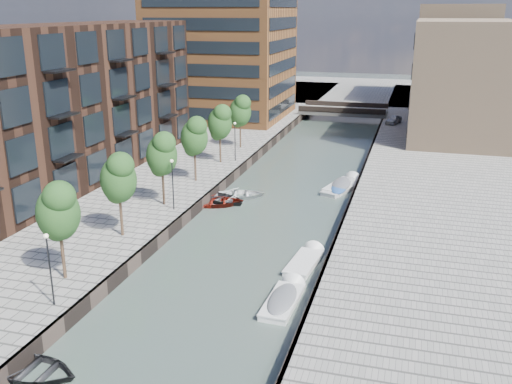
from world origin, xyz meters
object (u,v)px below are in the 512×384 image
at_px(sloop_1, 32,375).
at_px(car, 394,119).
at_px(tree_1, 58,209).
at_px(sloop_2, 215,205).
at_px(tree_5, 220,121).
at_px(sloop_4, 222,202).
at_px(tree_2, 118,177).
at_px(tree_6, 240,110).
at_px(motorboat_1, 284,299).
at_px(tree_3, 162,153).
at_px(motorboat_4, 344,185).
at_px(sloop_3, 238,198).
at_px(motorboat_3, 341,189).
at_px(bridge, 344,111).
at_px(tree_4, 194,135).
at_px(motorboat_2, 306,261).

distance_m(sloop_1, car, 63.34).
height_order(tree_1, sloop_2, tree_1).
xyz_separation_m(tree_5, sloop_4, (3.41, -9.33, -5.31)).
distance_m(tree_2, tree_6, 28.00).
distance_m(sloop_4, car, 38.03).
bearing_deg(motorboat_1, sloop_1, -134.20).
distance_m(sloop_4, motorboat_1, 18.73).
relative_size(tree_3, sloop_1, 1.27).
xyz_separation_m(tree_3, motorboat_4, (13.17, 11.87, -5.09)).
distance_m(tree_1, tree_6, 35.00).
height_order(sloop_1, sloop_3, sloop_3).
xyz_separation_m(tree_2, sloop_3, (4.43, 13.12, -5.31)).
bearing_deg(tree_3, motorboat_3, 39.12).
xyz_separation_m(sloop_1, sloop_2, (0.00, 25.14, 0.00)).
distance_m(bridge, tree_2, 54.81).
height_order(bridge, motorboat_4, bridge).
bearing_deg(motorboat_3, tree_4, -164.38).
bearing_deg(tree_1, tree_2, 90.00).
bearing_deg(car, motorboat_3, -78.69).
distance_m(tree_5, motorboat_4, 14.28).
height_order(bridge, tree_2, tree_2).
distance_m(sloop_1, motorboat_2, 18.58).
distance_m(tree_4, motorboat_4, 14.94).
distance_m(tree_3, motorboat_3, 17.66).
xyz_separation_m(tree_5, motorboat_1, (12.82, -25.52, -5.11)).
relative_size(tree_6, sloop_2, 1.18).
distance_m(tree_2, tree_4, 14.00).
bearing_deg(motorboat_2, tree_4, 135.46).
bearing_deg(sloop_1, bridge, -3.59).
distance_m(tree_3, motorboat_2, 15.18).
xyz_separation_m(tree_6, motorboat_3, (13.12, -10.33, -5.12)).
relative_size(sloop_3, car, 1.39).
bearing_deg(tree_6, sloop_1, -85.83).
relative_size(motorboat_1, motorboat_3, 0.99).
relative_size(tree_1, sloop_2, 1.18).
distance_m(tree_1, tree_5, 28.00).
distance_m(tree_4, sloop_3, 6.97).
distance_m(motorboat_1, car, 52.06).
relative_size(sloop_4, motorboat_4, 0.83).
bearing_deg(tree_3, tree_4, 90.00).
relative_size(tree_4, tree_6, 1.00).
bearing_deg(motorboat_1, tree_4, 124.70).
height_order(tree_6, car, tree_6).
bearing_deg(sloop_2, tree_1, 151.37).
distance_m(tree_6, motorboat_2, 30.26).
bearing_deg(motorboat_4, motorboat_2, -90.51).
bearing_deg(tree_4, tree_5, 90.00).
bearing_deg(sloop_2, motorboat_4, -69.33).
xyz_separation_m(motorboat_1, motorboat_2, (0.19, 5.71, -0.10)).
relative_size(tree_2, sloop_4, 1.26).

